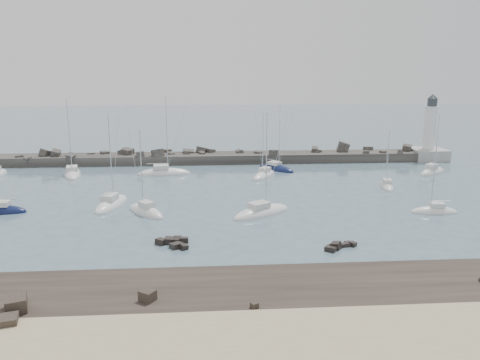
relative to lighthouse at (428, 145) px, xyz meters
name	(u,v)px	position (x,y,z in m)	size (l,w,h in m)	color
ground	(211,218)	(-47.00, -38.00, -3.09)	(400.00, 400.00, 0.00)	#486271
rock_shelf	(212,299)	(-47.18, -60.01, -3.07)	(140.00, 12.00, 1.88)	black
rock_cluster_near	(174,244)	(-51.24, -47.14, -2.95)	(3.91, 3.37, 1.19)	black
rock_cluster_far	(338,247)	(-33.38, -49.47, -2.97)	(4.02, 3.20, 1.24)	black
breakwater	(173,161)	(-54.53, 0.00, -2.81)	(115.00, 7.44, 5.39)	#312F2C
lighthouse	(428,145)	(0.00, 0.00, 0.00)	(7.00, 7.00, 14.60)	#9B9A96
sailboat_1	(72,174)	(-72.26, -10.41, -2.95)	(5.35, 9.93, 14.95)	white
sailboat_2	(0,211)	(-75.68, -33.40, -2.95)	(7.37, 2.62, 11.66)	#0E163D
sailboat_3	(111,205)	(-61.16, -31.24, -2.94)	(4.80, 9.31, 14.18)	white
sailboat_4	(164,174)	(-55.49, -11.12, -2.95)	(9.89, 3.68, 15.27)	white
sailboat_5	(146,212)	(-55.80, -35.18, -2.93)	(6.57, 7.37, 12.25)	white
sailboat_6	(264,176)	(-37.23, -14.29, -2.95)	(6.15, 7.94, 12.49)	white
sailboat_7	(261,213)	(-40.27, -36.61, -2.95)	(9.31, 7.60, 14.65)	white
sailboat_8	(276,169)	(-34.18, -8.59, -2.96)	(7.44, 8.03, 13.19)	#0E163D
sailboat_9	(434,212)	(-16.83, -37.72, -2.96)	(6.48, 2.49, 10.20)	white
sailboat_10	(386,186)	(-18.02, -23.49, -2.96)	(3.19, 6.63, 10.24)	white
sailboat_12	(432,172)	(-5.50, -13.75, -2.93)	(7.40, 6.22, 12.12)	white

